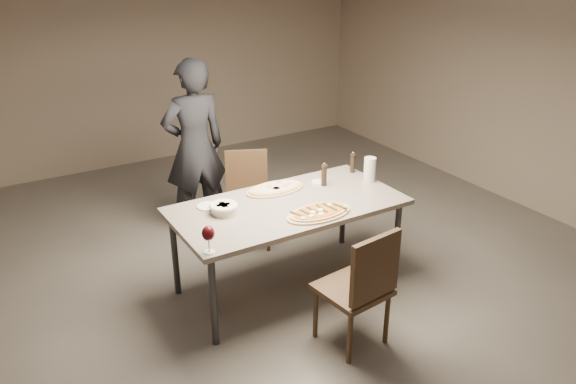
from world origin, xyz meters
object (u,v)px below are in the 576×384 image
dining_table (288,210)px  chair_near (362,284)px  carafe (370,170)px  ham_pizza (275,188)px  pepper_mill_left (324,175)px  chair_far (247,193)px  bread_basket (223,208)px  zucchini_pizza (319,212)px  diner (194,147)px

dining_table → chair_near: chair_near is taller
carafe → dining_table: bearing=-177.4°
dining_table → ham_pizza: bearing=80.5°
pepper_mill_left → chair_near: size_ratio=0.22×
pepper_mill_left → chair_far: pepper_mill_left is taller
bread_basket → chair_near: bearing=-62.3°
carafe → chair_far: carafe is taller
zucchini_pizza → chair_near: chair_near is taller
bread_basket → pepper_mill_left: (0.94, 0.05, 0.05)m
zucchini_pizza → chair_near: (-0.06, -0.63, -0.26)m
bread_basket → chair_far: (0.60, 0.78, -0.31)m
ham_pizza → diner: diner is taller
pepper_mill_left → chair_far: bearing=115.5°
dining_table → zucchini_pizza: 0.31m
dining_table → zucchini_pizza: size_ratio=3.36×
ham_pizza → pepper_mill_left: pepper_mill_left is taller
carafe → zucchini_pizza: bearing=-156.5°
diner → chair_near: bearing=97.3°
pepper_mill_left → carafe: size_ratio=0.96×
bread_basket → carafe: (1.33, -0.07, 0.06)m
zucchini_pizza → chair_near: size_ratio=0.59×
chair_far → diner: 0.67m
pepper_mill_left → diner: bearing=118.3°
dining_table → diner: bearing=98.6°
ham_pizza → diner: bearing=112.1°
carafe → chair_near: (-0.80, -0.94, -0.34)m
ham_pizza → chair_far: (0.05, 0.61, -0.28)m
bread_basket → chair_far: bearing=52.7°
pepper_mill_left → chair_near: 1.19m
ham_pizza → bread_basket: 0.57m
dining_table → carafe: (0.83, 0.04, 0.16)m
bread_basket → diner: diner is taller
pepper_mill_left → chair_far: (-0.35, 0.73, -0.36)m
chair_far → carafe: bearing=155.1°
pepper_mill_left → chair_near: pepper_mill_left is taller
chair_near → chair_far: size_ratio=1.05×
dining_table → chair_far: (0.10, 0.89, -0.21)m
dining_table → ham_pizza: 0.29m
ham_pizza → diner: (-0.25, 1.09, 0.08)m
ham_pizza → carafe: (0.78, -0.24, 0.09)m
bread_basket → chair_near: (0.53, -1.01, -0.28)m
pepper_mill_left → diner: size_ratio=0.12×
diner → ham_pizza: bearing=104.4°
carafe → chair_far: (-0.73, 0.85, -0.37)m
chair_near → diner: bearing=89.6°
bread_basket → pepper_mill_left: pepper_mill_left is taller
ham_pizza → chair_near: bearing=-81.7°
ham_pizza → carafe: size_ratio=2.44×
carafe → chair_far: size_ratio=0.24×
zucchini_pizza → bread_basket: 0.71m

